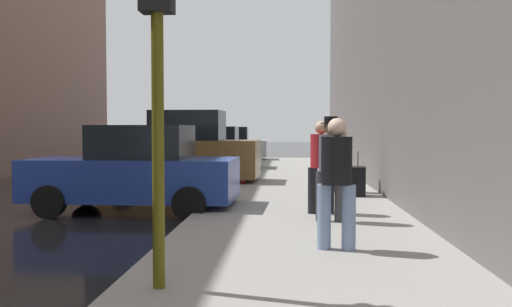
# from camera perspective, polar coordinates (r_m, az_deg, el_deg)

# --- Properties ---
(sidewalk) EXTENTS (4.00, 40.00, 0.15)m
(sidewalk) POSITION_cam_1_polar(r_m,az_deg,el_deg) (10.51, 4.43, -6.52)
(sidewalk) COLOR gray
(sidewalk) RESTS_ON ground_plane
(parked_blue_sedan) EXTENTS (4.26, 2.18, 1.79)m
(parked_blue_sedan) POSITION_cam_1_polar(r_m,az_deg,el_deg) (11.94, -12.00, -1.73)
(parked_blue_sedan) COLOR navy
(parked_blue_sedan) RESTS_ON ground_plane
(parked_bronze_suv) EXTENTS (4.66, 2.18, 2.25)m
(parked_bronze_suv) POSITION_cam_1_polar(r_m,az_deg,el_deg) (17.15, -7.31, 0.21)
(parked_bronze_suv) COLOR brown
(parked_bronze_suv) RESTS_ON ground_plane
(parked_dark_green_sedan) EXTENTS (4.22, 2.10, 1.79)m
(parked_dark_green_sedan) POSITION_cam_1_polar(r_m,az_deg,el_deg) (22.87, -4.66, 0.35)
(parked_dark_green_sedan) COLOR #193828
(parked_dark_green_sedan) RESTS_ON ground_plane
(parked_silver_sedan) EXTENTS (4.25, 2.16, 1.79)m
(parked_silver_sedan) POSITION_cam_1_polar(r_m,az_deg,el_deg) (28.91, -3.02, 0.81)
(parked_silver_sedan) COLOR #B7BABF
(parked_silver_sedan) RESTS_ON ground_plane
(fire_hydrant) EXTENTS (0.42, 0.22, 0.70)m
(fire_hydrant) POSITION_cam_1_polar(r_m,az_deg,el_deg) (16.33, -1.46, -1.77)
(fire_hydrant) COLOR red
(fire_hydrant) RESTS_ON sidewalk
(traffic_light) EXTENTS (0.32, 0.32, 3.60)m
(traffic_light) POSITION_cam_1_polar(r_m,az_deg,el_deg) (5.76, -9.84, 12.79)
(traffic_light) COLOR #514C0F
(traffic_light) RESTS_ON sidewalk
(pedestrian_in_tan_coat) EXTENTS (0.52, 0.46, 1.71)m
(pedestrian_in_tan_coat) POSITION_cam_1_polar(r_m,az_deg,el_deg) (14.20, 8.25, 0.01)
(pedestrian_in_tan_coat) COLOR black
(pedestrian_in_tan_coat) RESTS_ON sidewalk
(pedestrian_with_beanie) EXTENTS (0.53, 0.47, 1.78)m
(pedestrian_with_beanie) POSITION_cam_1_polar(r_m,az_deg,el_deg) (9.69, 7.47, -0.98)
(pedestrian_with_beanie) COLOR #333338
(pedestrian_with_beanie) RESTS_ON sidewalk
(pedestrian_in_jeans) EXTENTS (0.53, 0.47, 1.71)m
(pedestrian_in_jeans) POSITION_cam_1_polar(r_m,az_deg,el_deg) (7.45, 8.06, -2.29)
(pedestrian_in_jeans) COLOR #728CB2
(pedestrian_in_jeans) RESTS_ON sidewalk
(pedestrian_in_red_jacket) EXTENTS (0.53, 0.48, 1.71)m
(pedestrian_in_red_jacket) POSITION_cam_1_polar(r_m,az_deg,el_deg) (10.61, 6.54, -0.84)
(pedestrian_in_red_jacket) COLOR black
(pedestrian_in_red_jacket) RESTS_ON sidewalk
(rolling_suitcase) EXTENTS (0.42, 0.60, 1.04)m
(rolling_suitcase) POSITION_cam_1_polar(r_m,az_deg,el_deg) (13.50, 10.14, -2.75)
(rolling_suitcase) COLOR black
(rolling_suitcase) RESTS_ON sidewalk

